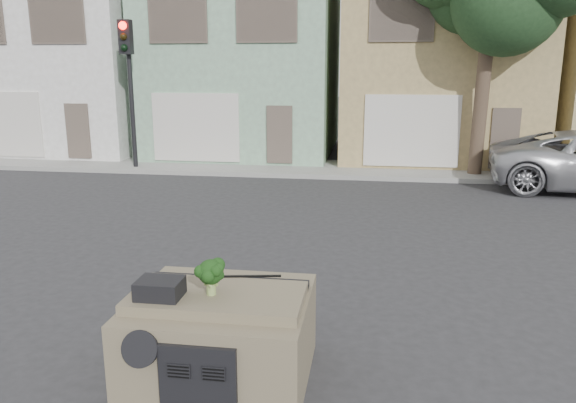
# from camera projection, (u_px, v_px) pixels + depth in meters

# --- Properties ---
(ground_plane) EXTENTS (120.00, 120.00, 0.00)m
(ground_plane) POSITION_uv_depth(u_px,v_px,m) (269.00, 282.00, 9.50)
(ground_plane) COLOR #303033
(ground_plane) RESTS_ON ground
(sidewalk) EXTENTS (40.00, 3.00, 0.15)m
(sidewalk) POSITION_uv_depth(u_px,v_px,m) (323.00, 169.00, 19.57)
(sidewalk) COLOR gray
(sidewalk) RESTS_ON ground
(townhouse_white) EXTENTS (7.20, 8.20, 7.55)m
(townhouse_white) POSITION_uv_depth(u_px,v_px,m) (78.00, 61.00, 24.13)
(townhouse_white) COLOR white
(townhouse_white) RESTS_ON ground
(townhouse_mint) EXTENTS (7.20, 8.20, 7.55)m
(townhouse_mint) POSITION_uv_depth(u_px,v_px,m) (248.00, 61.00, 23.06)
(townhouse_mint) COLOR #88B091
(townhouse_mint) RESTS_ON ground
(townhouse_tan) EXTENTS (7.20, 8.20, 7.55)m
(townhouse_tan) POSITION_uv_depth(u_px,v_px,m) (435.00, 61.00, 21.98)
(townhouse_tan) COLOR tan
(townhouse_tan) RESTS_ON ground
(traffic_signal) EXTENTS (0.40, 0.40, 5.10)m
(traffic_signal) POSITION_uv_depth(u_px,v_px,m) (130.00, 97.00, 18.97)
(traffic_signal) COLOR black
(traffic_signal) RESTS_ON ground
(tree_near) EXTENTS (4.40, 4.00, 8.50)m
(tree_near) POSITION_uv_depth(u_px,v_px,m) (486.00, 43.00, 17.20)
(tree_near) COLOR #213F20
(tree_near) RESTS_ON ground
(car_dashboard) EXTENTS (2.00, 1.80, 1.12)m
(car_dashboard) POSITION_uv_depth(u_px,v_px,m) (222.00, 333.00, 6.48)
(car_dashboard) COLOR #70654D
(car_dashboard) RESTS_ON ground
(instrument_hump) EXTENTS (0.48, 0.38, 0.20)m
(instrument_hump) POSITION_uv_depth(u_px,v_px,m) (160.00, 288.00, 6.07)
(instrument_hump) COLOR black
(instrument_hump) RESTS_ON car_dashboard
(wiper_arm) EXTENTS (0.69, 0.15, 0.02)m
(wiper_arm) POSITION_uv_depth(u_px,v_px,m) (252.00, 276.00, 6.67)
(wiper_arm) COLOR black
(wiper_arm) RESTS_ON car_dashboard
(broccoli) EXTENTS (0.47, 0.47, 0.41)m
(broccoli) POSITION_uv_depth(u_px,v_px,m) (211.00, 277.00, 6.12)
(broccoli) COLOR black
(broccoli) RESTS_ON car_dashboard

